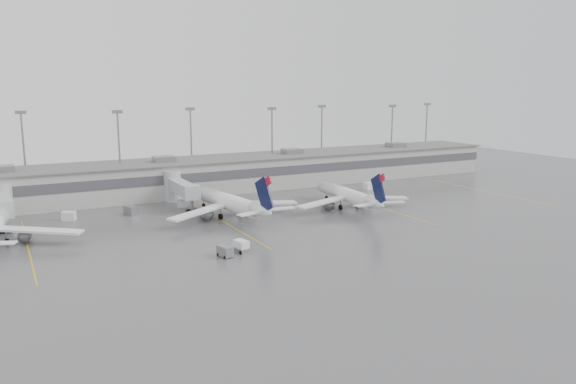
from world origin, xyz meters
name	(u,v)px	position (x,y,z in m)	size (l,w,h in m)	color
ground	(375,242)	(0.00, 0.00, 0.00)	(260.00, 260.00, 0.00)	#4C4C4E
terminal	(241,172)	(-0.01, 57.98, 4.17)	(152.00, 17.00, 9.45)	#A5A5A0
light_masts	(232,140)	(0.00, 63.75, 12.03)	(142.40, 8.00, 20.60)	gray
jet_bridge_left	(2,202)	(-55.50, 45.72, 3.87)	(4.00, 17.20, 7.00)	#A6A9AC
jet_bridge_right	(178,187)	(-20.50, 45.72, 3.87)	(4.00, 17.20, 7.00)	#A6A9AC
stand_markings	(305,214)	(0.00, 24.00, 0.01)	(105.25, 40.00, 0.01)	#E5B00D
jet_mid_left	(229,202)	(-15.15, 28.60, 3.26)	(28.63, 32.29, 10.48)	white
jet_mid_right	(348,195)	(10.77, 24.40, 3.01)	(26.57, 29.89, 9.67)	white
baggage_tug	(241,247)	(-22.39, 5.31, 0.74)	(2.49, 3.30, 1.91)	white
baggage_cart	(225,251)	(-25.59, 4.11, 0.89)	(2.08, 2.94, 1.71)	slate
gse_uld_a	(69,216)	(-44.13, 40.90, 0.87)	(2.45, 1.64, 1.74)	white
gse_uld_b	(183,203)	(-20.50, 42.40, 0.80)	(2.27, 1.51, 1.61)	white
gse_uld_c	(369,186)	(28.20, 40.93, 0.89)	(2.52, 1.68, 1.79)	white
gse_loader	(131,210)	(-32.16, 40.20, 0.89)	(1.78, 2.85, 1.78)	slate
cone_a	(71,227)	(-44.54, 33.70, 0.36)	(0.45, 0.45, 0.72)	orange
cone_b	(219,203)	(-12.69, 40.81, 0.35)	(0.43, 0.43, 0.69)	orange
cone_c	(345,195)	(17.75, 36.15, 0.32)	(0.40, 0.40, 0.64)	orange
cone_d	(439,189)	(42.78, 31.02, 0.34)	(0.43, 0.43, 0.68)	orange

